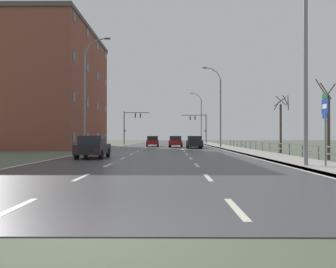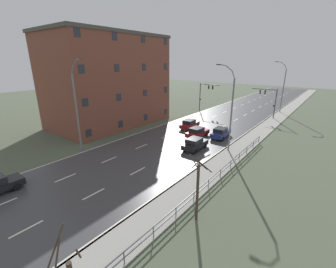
# 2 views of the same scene
# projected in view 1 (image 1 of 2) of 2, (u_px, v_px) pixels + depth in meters

# --- Properties ---
(ground_plane) EXTENTS (160.00, 160.00, 0.12)m
(ground_plane) POSITION_uv_depth(u_px,v_px,m) (164.00, 146.00, 53.15)
(ground_plane) COLOR #4C5642
(road_asphalt_strip) EXTENTS (14.00, 120.00, 0.03)m
(road_asphalt_strip) POSITION_uv_depth(u_px,v_px,m) (166.00, 144.00, 65.14)
(road_asphalt_strip) COLOR #3D3D3F
(road_asphalt_strip) RESTS_ON ground
(sidewalk_right) EXTENTS (3.00, 120.00, 0.12)m
(sidewalk_right) POSITION_uv_depth(u_px,v_px,m) (210.00, 144.00, 65.08)
(sidewalk_right) COLOR gray
(sidewalk_right) RESTS_ON ground
(guardrail) EXTENTS (0.07, 37.70, 1.00)m
(guardrail) POSITION_uv_depth(u_px,v_px,m) (266.00, 145.00, 31.74)
(guardrail) COLOR #515459
(guardrail) RESTS_ON ground
(street_lamp_foreground) EXTENTS (2.25, 0.24, 10.08)m
(street_lamp_foreground) POSITION_uv_depth(u_px,v_px,m) (303.00, 67.00, 16.73)
(street_lamp_foreground) COLOR slate
(street_lamp_foreground) RESTS_ON ground
(street_lamp_midground) EXTENTS (2.49, 0.24, 10.73)m
(street_lamp_midground) POSITION_uv_depth(u_px,v_px,m) (219.00, 108.00, 45.24)
(street_lamp_midground) COLOR slate
(street_lamp_midground) RESTS_ON ground
(street_lamp_distant) EXTENTS (2.53, 0.24, 10.96)m
(street_lamp_distant) POSITION_uv_depth(u_px,v_px,m) (201.00, 119.00, 73.75)
(street_lamp_distant) COLOR slate
(street_lamp_distant) RESTS_ON ground
(street_lamp_left_bank) EXTENTS (2.64, 0.24, 11.39)m
(street_lamp_left_bank) POSITION_uv_depth(u_px,v_px,m) (86.00, 96.00, 33.96)
(street_lamp_left_bank) COLOR slate
(street_lamp_left_bank) RESTS_ON ground
(highway_sign) EXTENTS (0.09, 0.68, 3.63)m
(highway_sign) POSITION_uv_depth(u_px,v_px,m) (325.00, 120.00, 16.36)
(highway_sign) COLOR slate
(highway_sign) RESTS_ON ground
(traffic_signal_right) EXTENTS (4.89, 0.36, 5.91)m
(traffic_signal_right) POSITION_uv_depth(u_px,v_px,m) (200.00, 123.00, 66.66)
(traffic_signal_right) COLOR #38383A
(traffic_signal_right) RESTS_ON ground
(traffic_signal_left) EXTENTS (4.84, 0.36, 6.28)m
(traffic_signal_left) POSITION_uv_depth(u_px,v_px,m) (130.00, 122.00, 64.82)
(traffic_signal_left) COLOR #38383A
(traffic_signal_left) RESTS_ON ground
(car_distant) EXTENTS (2.01, 4.19, 1.57)m
(car_distant) POSITION_uv_depth(u_px,v_px,m) (152.00, 141.00, 50.75)
(car_distant) COLOR maroon
(car_distant) RESTS_ON ground
(car_far_left) EXTENTS (1.86, 4.11, 1.57)m
(car_far_left) POSITION_uv_depth(u_px,v_px,m) (194.00, 142.00, 43.07)
(car_far_left) COLOR black
(car_far_left) RESTS_ON ground
(car_mid_centre) EXTENTS (1.86, 4.11, 1.57)m
(car_mid_centre) POSITION_uv_depth(u_px,v_px,m) (93.00, 147.00, 23.65)
(car_mid_centre) COLOR black
(car_mid_centre) RESTS_ON ground
(car_near_right) EXTENTS (2.02, 4.20, 1.57)m
(car_near_right) POSITION_uv_depth(u_px,v_px,m) (176.00, 141.00, 47.46)
(car_near_right) COLOR maroon
(car_near_right) RESTS_ON ground
(car_far_right) EXTENTS (2.03, 4.20, 1.57)m
(car_far_right) POSITION_uv_depth(u_px,v_px,m) (195.00, 141.00, 49.46)
(car_far_right) COLOR navy
(car_far_right) RESTS_ON ground
(brick_building) EXTENTS (12.05, 20.35, 15.49)m
(brick_building) POSITION_uv_depth(u_px,v_px,m) (48.00, 89.00, 45.19)
(brick_building) COLOR brown
(brick_building) RESTS_ON ground
(bare_tree_near) EXTENTS (1.26, 1.29, 5.31)m
(bare_tree_near) POSITION_uv_depth(u_px,v_px,m) (328.00, 124.00, 21.95)
(bare_tree_near) COLOR #423328
(bare_tree_near) RESTS_ON ground
(bare_tree_mid) EXTENTS (1.48, 1.59, 5.27)m
(bare_tree_mid) POSITION_uv_depth(u_px,v_px,m) (281.00, 124.00, 31.30)
(bare_tree_mid) COLOR #423328
(bare_tree_mid) RESTS_ON ground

